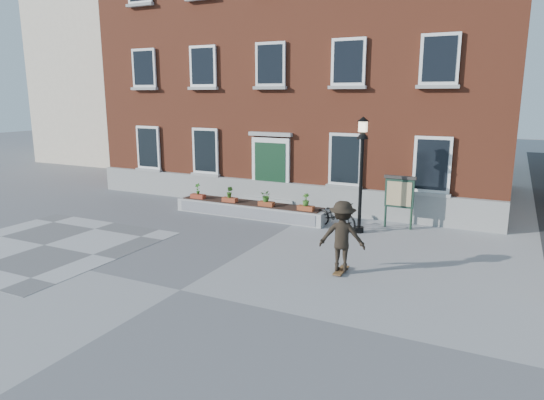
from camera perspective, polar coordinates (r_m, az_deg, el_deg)
The scene contains 9 objects.
ground at distance 12.12m, azimuth -10.75°, elevation -10.37°, with size 100.00×100.00×0.00m, color gray.
checker_patch at distance 16.85m, azimuth -25.22°, elevation -4.83°, with size 6.00×6.00×0.01m, color #5A595C.
distant_building at distance 38.14m, azimuth -14.88°, elevation 14.73°, with size 10.00×12.00×13.00m, color beige.
bicycle at distance 17.14m, azimuth 7.48°, elevation -1.80°, with size 0.64×1.83×0.96m, color black.
brick_building at distance 24.55m, azimuth 5.33°, elevation 16.17°, with size 18.40×10.85×12.60m.
planter_assembly at distance 18.82m, azimuth -2.49°, elevation -0.99°, with size 6.20×1.12×1.15m.
lamp_post at distance 16.42m, azimuth 10.51°, elevation 4.79°, with size 0.40×0.40×3.93m.
notice_board at distance 17.47m, azimuth 14.76°, elevation 0.78°, with size 1.10×0.16×1.87m.
skateboarder at distance 12.83m, azimuth 8.25°, elevation -4.22°, with size 1.33×0.93×1.95m.
Camera 1 is at (6.87, -8.85, 4.63)m, focal length 32.00 mm.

